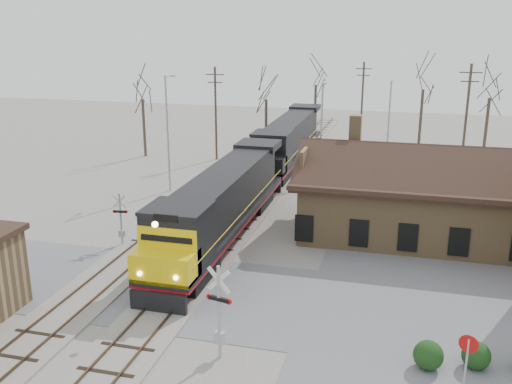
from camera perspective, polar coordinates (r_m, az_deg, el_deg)
ground at (r=31.83m, az=-7.75°, el=-9.76°), size 140.00×140.00×0.00m
road at (r=31.82m, az=-7.75°, el=-9.74°), size 60.00×9.00×0.03m
track_main at (r=44.99m, az=-0.56°, el=-1.53°), size 3.40×90.00×0.24m
track_siding at (r=46.32m, az=-5.94°, el=-1.08°), size 3.40×90.00×0.24m
depot at (r=40.01m, az=15.07°, el=-0.92°), size 15.20×9.31×7.90m
locomotive_lead at (r=37.45m, az=-3.56°, el=-1.36°), size 3.24×21.69×4.82m
locomotive_trailing at (r=58.06m, az=3.21°, el=5.11°), size 3.24×21.69×4.56m
crossbuck_near at (r=24.94m, az=-3.69°, el=-12.27°), size 1.22×0.37×4.33m
crossbuck_far at (r=38.12m, az=-13.36°, el=-2.78°), size 1.01×0.27×3.55m
do_not_enter_sign at (r=24.35m, az=20.38°, el=-14.91°), size 0.74×0.24×2.55m
hedge_a at (r=25.92m, az=16.84°, el=-15.36°), size 1.27×1.27×1.27m
hedge_b at (r=26.59m, az=21.16°, el=-15.00°), size 1.21×1.21×1.21m
streetlight_a at (r=49.01m, az=-8.79°, el=6.33°), size 0.25×2.04×9.89m
streetlight_b at (r=52.14m, az=6.58°, el=6.49°), size 0.25×2.04×8.96m
streetlight_c at (r=60.85m, az=13.17°, el=7.35°), size 0.25×2.04×8.44m
utility_pole_a at (r=60.39m, az=-4.05°, el=8.00°), size 2.00×0.24×9.74m
utility_pole_b at (r=71.95m, az=10.57°, el=9.06°), size 2.00×0.24×9.53m
utility_pole_c at (r=56.32m, az=20.25°, el=6.83°), size 2.00×0.24×10.55m
tree_a at (r=62.69m, az=-11.34°, el=9.99°), size 4.13×4.13×10.13m
tree_b at (r=63.46m, az=1.03°, el=10.12°), size 3.97×3.97×9.73m
tree_c at (r=72.61m, az=6.03°, el=11.44°), size 4.40×4.40×10.78m
tree_d at (r=67.02m, az=16.45°, el=10.77°), size 4.61×4.61×11.30m
tree_e at (r=62.94m, az=22.43°, el=9.70°), size 4.50×4.50×11.03m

